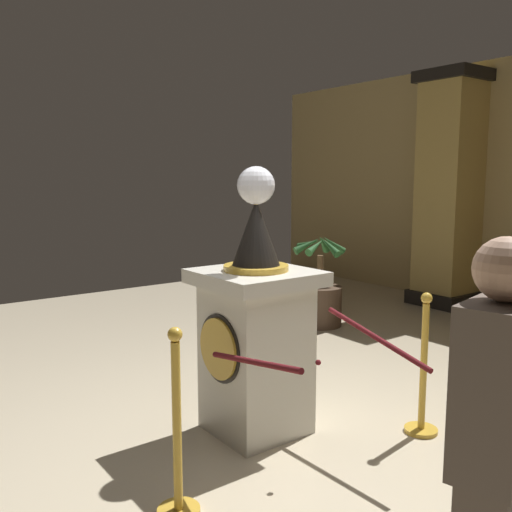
% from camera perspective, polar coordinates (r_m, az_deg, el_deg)
% --- Properties ---
extents(ground_plane, '(11.78, 11.78, 0.00)m').
position_cam_1_polar(ground_plane, '(4.09, 4.64, -18.82)').
color(ground_plane, beige).
extents(pedestal_clock, '(0.77, 0.77, 1.93)m').
position_cam_1_polar(pedestal_clock, '(4.03, -0.05, -7.72)').
color(pedestal_clock, beige).
rests_on(pedestal_clock, ground_plane).
extents(stanchion_near, '(0.24, 0.24, 1.07)m').
position_cam_1_polar(stanchion_near, '(3.23, -8.08, -19.14)').
color(stanchion_near, gold).
rests_on(stanchion_near, ground_plane).
extents(stanchion_far, '(0.24, 0.24, 1.04)m').
position_cam_1_polar(stanchion_far, '(4.29, 16.78, -12.51)').
color(stanchion_far, gold).
rests_on(stanchion_far, ground_plane).
extents(velvet_rope, '(1.06, 1.08, 0.22)m').
position_cam_1_polar(velvet_rope, '(3.52, 6.44, -9.46)').
color(velvet_rope, '#591419').
extents(column_left, '(0.84, 0.84, 3.32)m').
position_cam_1_polar(column_left, '(8.46, 19.22, 6.29)').
color(column_left, black).
rests_on(column_left, ground_plane).
extents(potted_palm_left, '(0.70, 0.66, 1.18)m').
position_cam_1_polar(potted_palm_left, '(7.01, 6.54, -4.33)').
color(potted_palm_left, '#4C3828').
rests_on(potted_palm_left, ground_plane).
extents(bystander_guest, '(0.29, 0.40, 1.66)m').
position_cam_1_polar(bystander_guest, '(2.22, 23.34, -18.46)').
color(bystander_guest, brown).
rests_on(bystander_guest, ground_plane).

